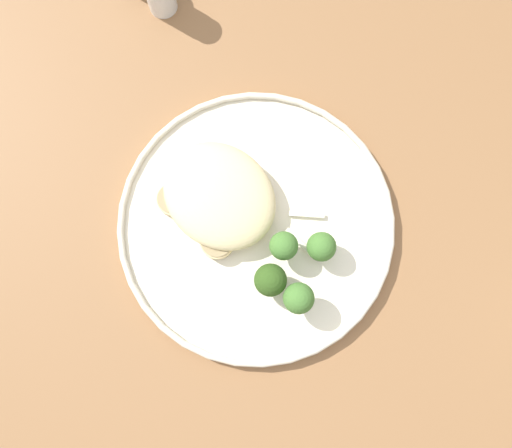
% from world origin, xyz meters
% --- Properties ---
extents(ground, '(6.00, 6.00, 0.00)m').
position_xyz_m(ground, '(0.00, 0.00, 0.00)').
color(ground, '#47423D').
extents(wooden_dining_table, '(1.40, 1.00, 0.74)m').
position_xyz_m(wooden_dining_table, '(0.00, 0.00, 0.66)').
color(wooden_dining_table, brown).
rests_on(wooden_dining_table, ground).
extents(dinner_plate, '(0.29, 0.29, 0.02)m').
position_xyz_m(dinner_plate, '(-0.01, 0.05, 0.75)').
color(dinner_plate, beige).
rests_on(dinner_plate, wooden_dining_table).
extents(noodle_bed, '(0.12, 0.10, 0.04)m').
position_xyz_m(noodle_bed, '(-0.05, 0.04, 0.77)').
color(noodle_bed, beige).
rests_on(noodle_bed, dinner_plate).
extents(seared_scallop_rear_pale, '(0.04, 0.04, 0.01)m').
position_xyz_m(seared_scallop_rear_pale, '(-0.02, 0.01, 0.76)').
color(seared_scallop_rear_pale, '#E5C689').
rests_on(seared_scallop_rear_pale, dinner_plate).
extents(seared_scallop_half_hidden, '(0.03, 0.03, 0.02)m').
position_xyz_m(seared_scallop_half_hidden, '(-0.09, 0.01, 0.76)').
color(seared_scallop_half_hidden, '#E5C689').
rests_on(seared_scallop_half_hidden, dinner_plate).
extents(seared_scallop_left_edge, '(0.03, 0.03, 0.02)m').
position_xyz_m(seared_scallop_left_edge, '(-0.05, 0.02, 0.76)').
color(seared_scallop_left_edge, '#DBB77A').
rests_on(seared_scallop_left_edge, dinner_plate).
extents(seared_scallop_center_golden, '(0.03, 0.03, 0.01)m').
position_xyz_m(seared_scallop_center_golden, '(-0.06, 0.05, 0.76)').
color(seared_scallop_center_golden, '#DBB77A').
rests_on(seared_scallop_center_golden, dinner_plate).
extents(broccoli_floret_beside_noodles, '(0.03, 0.03, 0.05)m').
position_xyz_m(broccoli_floret_beside_noodles, '(0.07, 0.02, 0.78)').
color(broccoli_floret_beside_noodles, '#89A356').
rests_on(broccoli_floret_beside_noodles, dinner_plate).
extents(broccoli_floret_near_rim, '(0.03, 0.03, 0.04)m').
position_xyz_m(broccoli_floret_near_rim, '(0.06, 0.07, 0.78)').
color(broccoli_floret_near_rim, '#89A356').
rests_on(broccoli_floret_near_rim, dinner_plate).
extents(broccoli_floret_small_sprig, '(0.03, 0.03, 0.04)m').
position_xyz_m(broccoli_floret_small_sprig, '(0.04, 0.01, 0.78)').
color(broccoli_floret_small_sprig, '#7A994C').
rests_on(broccoli_floret_small_sprig, dinner_plate).
extents(broccoli_floret_center_pile, '(0.03, 0.03, 0.04)m').
position_xyz_m(broccoli_floret_center_pile, '(0.03, 0.05, 0.78)').
color(broccoli_floret_center_pile, '#7A994C').
rests_on(broccoli_floret_center_pile, dinner_plate).
extents(onion_sliver_long_sliver, '(0.03, 0.03, 0.00)m').
position_xyz_m(onion_sliver_long_sliver, '(0.02, 0.09, 0.75)').
color(onion_sliver_long_sliver, silver).
rests_on(onion_sliver_long_sliver, dinner_plate).
extents(onion_sliver_pale_crescent, '(0.04, 0.01, 0.00)m').
position_xyz_m(onion_sliver_pale_crescent, '(0.04, 0.07, 0.75)').
color(onion_sliver_pale_crescent, silver).
rests_on(onion_sliver_pale_crescent, dinner_plate).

